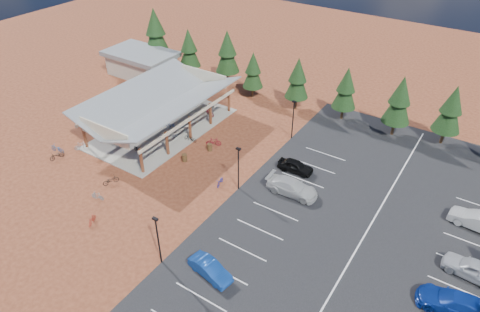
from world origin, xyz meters
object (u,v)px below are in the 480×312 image
bike_3 (189,99)px  car_8 (474,269)px  bike_11 (92,220)px  bike_15 (214,142)px  bike_7 (210,112)px  bike_16 (190,139)px  bike_2 (170,112)px  bike_4 (138,149)px  car_1 (210,269)px  bike_8 (57,156)px  bike_9 (81,146)px  lamp_post_0 (158,238)px  outbuilding (142,63)px  trash_bin_1 (210,147)px  bike_13 (97,196)px  car_4 (295,166)px  bike_pavilion (160,102)px  bike_12 (111,180)px  car_7 (455,303)px  bike_0 (111,141)px  bike_14 (220,182)px  bike_10 (57,149)px  car_9 (477,221)px  bike_6 (171,126)px  lamp_post_1 (238,166)px  bike_1 (132,126)px  trash_bin_0 (185,158)px  car_3 (292,187)px  bike_5 (170,134)px

bike_3 → car_8: bearing=-108.9°
bike_11 → bike_15: bike_15 is taller
bike_7 → bike_16: size_ratio=1.10×
bike_2 → bike_4: bearing=-165.4°
bike_7 → car_1: bearing=-124.2°
bike_8 → car_1: size_ratio=0.42×
bike_9 → lamp_post_0: bearing=-176.0°
outbuilding → trash_bin_1: size_ratio=12.22×
bike_9 → bike_13: (8.86, -5.29, -0.04)m
bike_11 → car_4: bearing=31.0°
bike_pavilion → bike_16: bearing=-6.1°
bike_12 → car_7: 33.90m
bike_9 → car_1: bearing=-169.8°
bike_0 → bike_14: 15.71m
bike_pavilion → outbuilding: size_ratio=1.76×
bike_4 → car_8: car_8 is taller
bike_3 → bike_9: (-3.34, -16.31, -0.15)m
bike_9 → bike_4: bearing=-128.3°
bike_10 → bike_11: bearing=55.0°
bike_4 → bike_16: 6.47m
car_9 → trash_bin_1: bearing=-80.1°
bike_10 → bike_16: 15.67m
bike_9 → car_4: size_ratio=0.40×
bike_16 → bike_14: bearing=50.5°
bike_15 → outbuilding: bearing=33.9°
outbuilding → lamp_post_0: size_ratio=2.14×
bike_6 → bike_15: 6.85m
bike_11 → bike_14: (6.74, 11.47, -0.03)m
lamp_post_1 → bike_1: (-17.97, 2.46, -2.36)m
bike_0 → lamp_post_1: bearing=-93.8°
trash_bin_0 → bike_14: size_ratio=0.57×
bike_4 → bike_14: size_ratio=1.07×
bike_2 → car_1: (20.62, -18.71, 0.12)m
bike_pavilion → bike_3: (-1.56, 7.33, -3.19)m
bike_2 → bike_15: bearing=-108.3°
bike_pavilion → bike_2: size_ratio=10.24×
car_7 → bike_13: bearing=-88.1°
bike_0 → bike_1: bearing=-3.8°
car_3 → car_4: (-1.47, 3.64, -0.11)m
trash_bin_1 → bike_13: 14.09m
lamp_post_0 → bike_6: size_ratio=3.09×
lamp_post_1 → bike_10: lamp_post_1 is taller
bike_4 → bike_6: size_ratio=1.02×
trash_bin_0 → bike_14: bearing=-12.8°
trash_bin_1 → bike_15: (-0.23, 1.11, 0.10)m
bike_5 → bike_15: 5.73m
lamp_post_0 → bike_4: 17.69m
bike_9 → trash_bin_1: bearing=-122.0°
trash_bin_0 → lamp_post_0: bearing=-58.2°
lamp_post_1 → car_3: 5.98m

